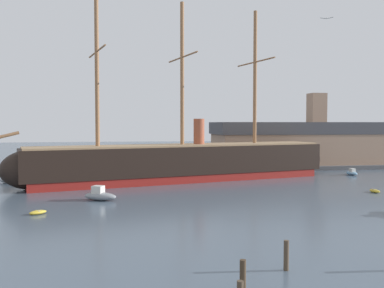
% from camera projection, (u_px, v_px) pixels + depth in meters
% --- Properties ---
extents(tall_ship, '(57.39, 19.22, 28.06)m').
position_uv_depth(tall_ship, '(182.00, 162.00, 68.04)').
color(tall_ship, maroon).
rests_on(tall_ship, ground).
extents(dinghy_mid_left, '(1.91, 1.67, 0.42)m').
position_uv_depth(dinghy_mid_left, '(38.00, 212.00, 42.97)').
color(dinghy_mid_left, gold).
rests_on(dinghy_mid_left, ground).
extents(motorboat_alongside_bow, '(4.43, 3.39, 1.72)m').
position_uv_depth(motorboat_alongside_bow, '(100.00, 195.00, 50.86)').
color(motorboat_alongside_bow, gray).
rests_on(motorboat_alongside_bow, ground).
extents(dinghy_alongside_stern, '(0.99, 1.92, 0.44)m').
position_uv_depth(dinghy_alongside_stern, '(375.00, 191.00, 56.52)').
color(dinghy_alongside_stern, gold).
rests_on(dinghy_alongside_stern, ground).
extents(motorboat_far_left, '(3.85, 3.05, 1.50)m').
position_uv_depth(motorboat_far_left, '(9.00, 180.00, 65.57)').
color(motorboat_far_left, gray).
rests_on(motorboat_far_left, ground).
extents(motorboat_far_right, '(1.49, 3.01, 1.22)m').
position_uv_depth(motorboat_far_right, '(352.00, 173.00, 75.65)').
color(motorboat_far_right, '#7FB2D6').
rests_on(motorboat_far_right, ground).
extents(motorboat_distant_centre, '(3.43, 2.09, 1.34)m').
position_uv_depth(motorboat_distant_centre, '(189.00, 168.00, 82.40)').
color(motorboat_distant_centre, gray).
rests_on(motorboat_distant_centre, ground).
extents(mooring_piling_left_pair, '(0.32, 0.32, 1.88)m').
position_uv_depth(mooring_piling_left_pair, '(286.00, 255.00, 26.57)').
color(mooring_piling_left_pair, '#4C3D2D').
rests_on(mooring_piling_left_pair, ground).
extents(mooring_piling_right_pair, '(0.34, 0.34, 1.82)m').
position_uv_depth(mooring_piling_right_pair, '(243.00, 277.00, 22.99)').
color(mooring_piling_right_pair, '#423323').
rests_on(mooring_piling_right_pair, ground).
extents(dockside_warehouse_right, '(47.24, 15.34, 15.44)m').
position_uv_depth(dockside_warehouse_right, '(317.00, 144.00, 90.56)').
color(dockside_warehouse_right, '#565659').
rests_on(dockside_warehouse_right, ground).
extents(seagull_in_flight, '(1.14, 0.58, 0.13)m').
position_uv_depth(seagull_in_flight, '(327.00, 18.00, 39.89)').
color(seagull_in_flight, silver).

